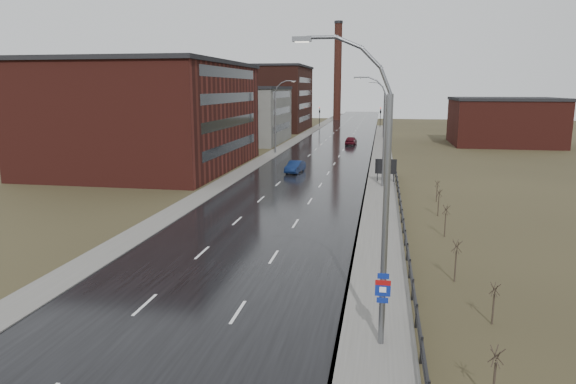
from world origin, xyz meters
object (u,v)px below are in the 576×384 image
at_px(billboard, 386,167).
at_px(car_far, 351,141).
at_px(car_near, 295,167).
at_px(streetlight_main, 377,199).

xyz_separation_m(billboard, car_far, (-6.05, 37.77, -1.00)).
bearing_deg(billboard, car_near, 154.83).
distance_m(streetlight_main, car_near, 43.32).
bearing_deg(car_near, billboard, -17.51).
relative_size(streetlight_main, car_near, 2.80).
distance_m(streetlight_main, car_far, 74.83).
bearing_deg(billboard, streetlight_main, -90.98).
bearing_deg(car_far, car_near, 85.03).
bearing_deg(car_far, streetlight_main, 97.52).
relative_size(streetlight_main, car_far, 2.64).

